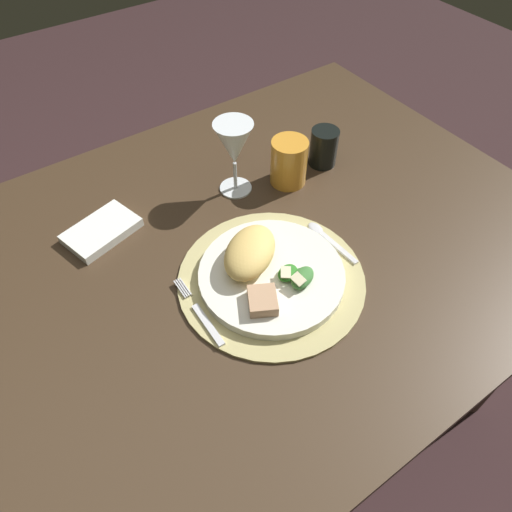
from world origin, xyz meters
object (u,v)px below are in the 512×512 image
object	(u,v)px
fork	(201,314)
dark_tumbler	(324,147)
wine_glass	(234,146)
napkin	(102,231)
dining_table	(225,299)
dinner_plate	(271,275)
amber_tumbler	(289,162)
spoon	(325,236)

from	to	relation	value
fork	dark_tumbler	bearing A→B (deg)	25.20
wine_glass	napkin	bearing A→B (deg)	172.94
dining_table	wine_glass	xyz separation A→B (m)	(0.13, 0.15, 0.25)
dark_tumbler	dining_table	bearing A→B (deg)	-161.51
dinner_plate	amber_tumbler	distance (m)	0.29
amber_tumbler	dark_tumbler	distance (m)	0.10
wine_glass	dark_tumbler	world-z (taller)	wine_glass
fork	dark_tumbler	xyz separation A→B (m)	(0.45, 0.21, 0.04)
dinner_plate	fork	distance (m)	0.15
napkin	spoon	bearing A→B (deg)	-36.46
amber_tumbler	dinner_plate	bearing A→B (deg)	-133.26
dining_table	dark_tumbler	world-z (taller)	dark_tumbler
wine_glass	dinner_plate	bearing A→B (deg)	-108.68
dinner_plate	spoon	size ratio (longest dim) A/B	2.00
napkin	wine_glass	world-z (taller)	wine_glass
spoon	napkin	xyz separation A→B (m)	(-0.36, 0.27, 0.00)
spoon	wine_glass	world-z (taller)	wine_glass
dinner_plate	dark_tumbler	bearing A→B (deg)	35.49
fork	spoon	size ratio (longest dim) A/B	1.22
dining_table	spoon	bearing A→B (deg)	-20.70
dinner_plate	dining_table	bearing A→B (deg)	116.50
spoon	dark_tumbler	bearing A→B (deg)	51.35
dining_table	dark_tumbler	distance (m)	0.41
napkin	amber_tumbler	distance (m)	0.42
dining_table	dinner_plate	distance (m)	0.18
dining_table	dinner_plate	world-z (taller)	dinner_plate
dining_table	fork	distance (m)	0.20
spoon	napkin	size ratio (longest dim) A/B	0.95
amber_tumbler	dining_table	bearing A→B (deg)	-155.61
napkin	dark_tumbler	size ratio (longest dim) A/B	1.61
spoon	wine_glass	bearing A→B (deg)	105.29
dining_table	fork	size ratio (longest dim) A/B	8.49
dining_table	amber_tumbler	distance (m)	0.33
dinner_plate	napkin	world-z (taller)	dinner_plate
fork	dark_tumbler	size ratio (longest dim) A/B	1.87
wine_glass	dark_tumbler	bearing A→B (deg)	-9.97
spoon	wine_glass	size ratio (longest dim) A/B	0.81
fork	wine_glass	xyz separation A→B (m)	(0.23, 0.25, 0.11)
amber_tumbler	dark_tumbler	size ratio (longest dim) A/B	1.18
fork	dinner_plate	bearing A→B (deg)	-1.11
spoon	wine_glass	distance (m)	0.26
napkin	amber_tumbler	size ratio (longest dim) A/B	1.36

